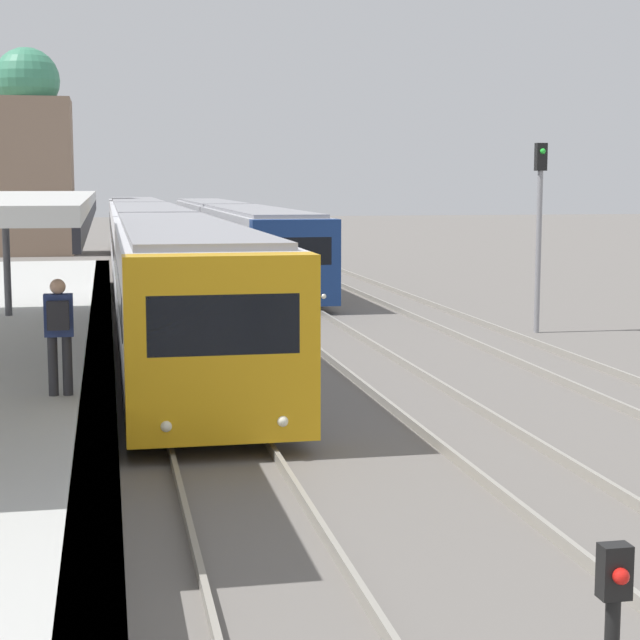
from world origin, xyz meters
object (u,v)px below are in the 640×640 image
object	(u,v)px
person_on_platform	(59,327)
signal_mast_far	(539,214)
train_near	(149,242)
signal_post_near	(613,631)
train_far	(230,233)

from	to	relation	value
person_on_platform	signal_mast_far	bearing A→B (deg)	42.25
person_on_platform	train_near	distance (m)	24.94
signal_post_near	signal_mast_far	world-z (taller)	signal_mast_far
train_near	signal_post_near	world-z (taller)	train_near
train_far	train_near	bearing A→B (deg)	-117.60
train_near	train_far	distance (m)	8.35
train_far	person_on_platform	bearing A→B (deg)	-100.72
signal_post_near	signal_mast_far	bearing A→B (deg)	68.58
person_on_platform	train_far	bearing A→B (deg)	79.28
signal_mast_far	signal_post_near	bearing A→B (deg)	-111.42
person_on_platform	train_far	distance (m)	32.82
person_on_platform	signal_post_near	bearing A→B (deg)	-67.27
train_near	train_far	bearing A→B (deg)	62.40
person_on_platform	train_near	world-z (taller)	train_near
train_near	train_far	world-z (taller)	train_near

